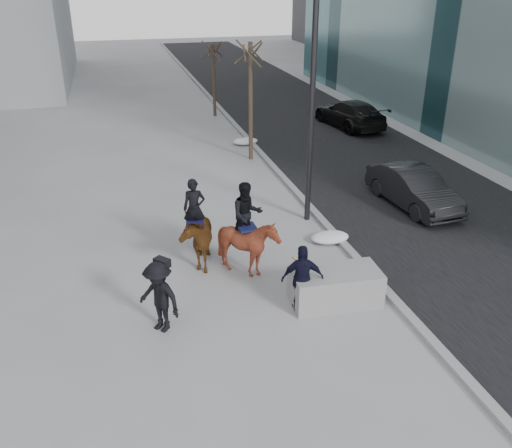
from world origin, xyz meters
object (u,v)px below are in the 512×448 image
object	(u,v)px
car_near	(413,188)
mounted_right	(248,239)
mounted_left	(196,233)
planter	(335,287)

from	to	relation	value
car_near	mounted_right	world-z (taller)	mounted_right
car_near	mounted_left	size ratio (longest dim) A/B	1.68
car_near	mounted_right	distance (m)	7.45
car_near	mounted_left	bearing A→B (deg)	-170.07
car_near	mounted_left	world-z (taller)	mounted_left
car_near	mounted_right	size ratio (longest dim) A/B	1.59
mounted_left	mounted_right	distance (m)	1.59
planter	mounted_left	bearing A→B (deg)	135.61
car_near	mounted_left	xyz separation A→B (m)	(-8.04, -2.10, 0.24)
planter	car_near	size ratio (longest dim) A/B	0.53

